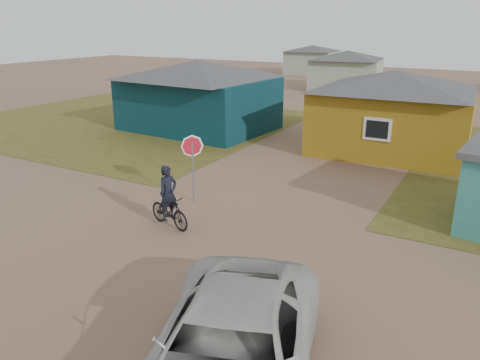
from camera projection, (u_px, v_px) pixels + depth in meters
name	position (u px, v px, depth m)	size (l,w,h in m)	color
ground	(181.00, 254.00, 12.82)	(120.00, 120.00, 0.00)	#82604B
grass_nw	(124.00, 121.00, 30.05)	(20.00, 18.00, 0.00)	brown
house_teal	(199.00, 94.00, 27.25)	(8.93, 7.08, 4.00)	#092A31
house_yellow	(393.00, 110.00, 22.58)	(7.72, 6.76, 3.90)	olive
house_pale_west	(346.00, 70.00, 43.08)	(7.04, 6.15, 3.60)	#93A18A
house_pale_north	(312.00, 59.00, 56.74)	(6.28, 5.81, 3.40)	#93A18A
stop_sign	(192.00, 153.00, 16.12)	(0.74, 0.33, 2.40)	gray
cyclist	(169.00, 205.00, 14.35)	(1.81, 0.91, 1.97)	black
vehicle	(230.00, 358.00, 7.65)	(2.76, 5.98, 1.66)	#B8B8B3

